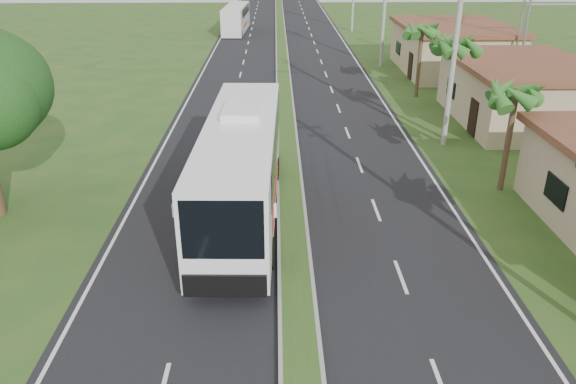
{
  "coord_description": "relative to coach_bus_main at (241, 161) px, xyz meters",
  "views": [
    {
      "loc": [
        -0.59,
        -10.69,
        10.33
      ],
      "look_at": [
        -0.19,
        7.96,
        1.8
      ],
      "focal_mm": 35.0,
      "sensor_mm": 36.0,
      "label": 1
    }
  ],
  "objects": [
    {
      "name": "median_strip",
      "position": [
        1.98,
        10.13,
        -2.18
      ],
      "size": [
        1.2,
        160.0,
        0.18
      ],
      "color": "gray",
      "rests_on": "ground"
    },
    {
      "name": "coach_bus_far",
      "position": [
        -3.22,
        47.55,
        -0.58
      ],
      "size": [
        2.74,
        10.41,
        3.01
      ],
      "rotation": [
        0.0,
        0.0,
        -0.05
      ],
      "color": "white",
      "rests_on": "ground"
    },
    {
      "name": "lane_edge_right",
      "position": [
        8.68,
        10.13,
        -2.28
      ],
      "size": [
        0.12,
        160.0,
        0.01
      ],
      "primitive_type": "cube",
      "color": "silver",
      "rests_on": "ground"
    },
    {
      "name": "coach_bus_main",
      "position": [
        0.0,
        0.0,
        0.0
      ],
      "size": [
        3.05,
        12.91,
        4.15
      ],
      "rotation": [
        0.0,
        0.0,
        -0.03
      ],
      "color": "white",
      "rests_on": "ground"
    },
    {
      "name": "shop_mid",
      "position": [
        15.98,
        12.13,
        -0.42
      ],
      "size": [
        7.6,
        10.6,
        3.67
      ],
      "color": "tan",
      "rests_on": "ground"
    },
    {
      "name": "palm_verge_c",
      "position": [
        10.78,
        9.13,
        2.84
      ],
      "size": [
        2.4,
        2.4,
        5.85
      ],
      "color": "#473321",
      "rests_on": "ground"
    },
    {
      "name": "palm_verge_b",
      "position": [
        11.38,
        2.13,
        2.08
      ],
      "size": [
        2.4,
        2.4,
        5.05
      ],
      "color": "#473321",
      "rests_on": "ground"
    },
    {
      "name": "lane_edge_left",
      "position": [
        -4.72,
        10.13,
        -2.28
      ],
      "size": [
        0.12,
        160.0,
        0.01
      ],
      "primitive_type": "cube",
      "color": "silver",
      "rests_on": "ground"
    },
    {
      "name": "utility_pole_b",
      "position": [
        10.45,
        8.13,
        3.98
      ],
      "size": [
        3.2,
        0.28,
        12.0
      ],
      "color": "gray",
      "rests_on": "ground"
    },
    {
      "name": "road_asphalt",
      "position": [
        1.98,
        10.13,
        -2.27
      ],
      "size": [
        14.0,
        160.0,
        0.02
      ],
      "primitive_type": "cube",
      "color": "black",
      "rests_on": "ground"
    },
    {
      "name": "palm_verge_d",
      "position": [
        11.28,
        18.13,
        2.27
      ],
      "size": [
        2.4,
        2.4,
        5.25
      ],
      "color": "#473321",
      "rests_on": "ground"
    },
    {
      "name": "shop_far",
      "position": [
        15.98,
        26.13,
        -0.35
      ],
      "size": [
        8.6,
        11.6,
        3.82
      ],
      "color": "tan",
      "rests_on": "ground"
    },
    {
      "name": "motorcyclist",
      "position": [
        -0.02,
        0.22,
        -1.54
      ],
      "size": [
        1.75,
        1.12,
        2.1
      ],
      "rotation": [
        0.0,
        0.0,
        -0.41
      ],
      "color": "black",
      "rests_on": "ground"
    }
  ]
}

